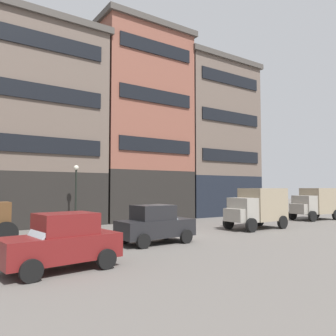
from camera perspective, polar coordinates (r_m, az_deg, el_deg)
ground_plane at (r=18.68m, az=-0.31°, el=-11.55°), size 120.00×120.00×0.00m
building_center_left at (r=26.47m, az=-21.64°, el=7.07°), size 9.54×6.26×14.60m
building_center_right at (r=29.75m, az=-5.00°, el=7.60°), size 8.45×6.26×16.54m
building_far_right at (r=34.54m, az=7.29°, el=5.11°), size 9.09×6.26×15.39m
delivery_truck_near at (r=30.59m, az=23.79°, el=-5.40°), size 4.47×2.42×2.62m
delivery_truck_far at (r=22.65m, az=14.93°, el=-6.38°), size 4.37×2.17×2.62m
sedan_dark at (r=11.62m, az=-17.59°, el=-11.85°), size 3.84×2.16×1.83m
sedan_light at (r=16.22m, az=-2.22°, el=-9.54°), size 3.73×1.93×1.83m
streetlamp_curbside at (r=22.51m, az=-15.40°, el=-3.21°), size 0.32×0.32×4.12m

